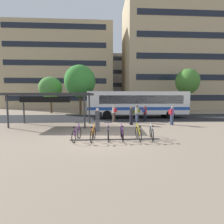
{
  "coord_description": "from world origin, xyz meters",
  "views": [
    {
      "loc": [
        0.08,
        -10.22,
        2.65
      ],
      "look_at": [
        0.89,
        4.36,
        1.25
      ],
      "focal_mm": 26.66,
      "sensor_mm": 36.0,
      "label": 1
    }
  ],
  "objects_px": {
    "city_bus": "(137,103)",
    "transit_shelter": "(51,95)",
    "parked_bicycle_orange_1": "(93,134)",
    "parked_bicycle_silver_5": "(152,133)",
    "parked_bicycle_purple_2": "(108,133)",
    "parked_bicycle_yellow_4": "(138,133)",
    "street_tree_2": "(187,82)",
    "commuter_olive_pack_5": "(137,113)",
    "parked_bicycle_purple_0": "(77,134)",
    "commuter_red_pack_2": "(172,114)",
    "commuter_black_pack_4": "(98,118)",
    "street_tree_0": "(50,88)",
    "commuter_olive_pack_3": "(132,114)",
    "commuter_navy_pack_0": "(145,112)",
    "commuter_red_pack_1": "(114,112)",
    "street_tree_1": "(80,81)",
    "parked_bicycle_purple_3": "(122,133)"
  },
  "relations": [
    {
      "from": "street_tree_2",
      "to": "street_tree_0",
      "type": "bearing_deg",
      "value": 179.38
    },
    {
      "from": "parked_bicycle_purple_3",
      "to": "parked_bicycle_silver_5",
      "type": "height_order",
      "value": "same"
    },
    {
      "from": "city_bus",
      "to": "commuter_navy_pack_0",
      "type": "bearing_deg",
      "value": 96.03
    },
    {
      "from": "commuter_red_pack_2",
      "to": "parked_bicycle_orange_1",
      "type": "bearing_deg",
      "value": -173.21
    },
    {
      "from": "commuter_red_pack_2",
      "to": "city_bus",
      "type": "bearing_deg",
      "value": 82.61
    },
    {
      "from": "commuter_red_pack_1",
      "to": "commuter_black_pack_4",
      "type": "height_order",
      "value": "commuter_black_pack_4"
    },
    {
      "from": "parked_bicycle_purple_3",
      "to": "commuter_red_pack_2",
      "type": "bearing_deg",
      "value": -45.34
    },
    {
      "from": "commuter_olive_pack_3",
      "to": "commuter_olive_pack_5",
      "type": "bearing_deg",
      "value": -135.91
    },
    {
      "from": "commuter_black_pack_4",
      "to": "commuter_olive_pack_5",
      "type": "height_order",
      "value": "commuter_black_pack_4"
    },
    {
      "from": "parked_bicycle_purple_2",
      "to": "parked_bicycle_yellow_4",
      "type": "xyz_separation_m",
      "value": [
        1.83,
        -0.05,
        0.0
      ]
    },
    {
      "from": "parked_bicycle_yellow_4",
      "to": "commuter_olive_pack_5",
      "type": "distance_m",
      "value": 6.76
    },
    {
      "from": "commuter_olive_pack_3",
      "to": "parked_bicycle_purple_2",
      "type": "bearing_deg",
      "value": 50.45
    },
    {
      "from": "transit_shelter",
      "to": "street_tree_0",
      "type": "bearing_deg",
      "value": 111.42
    },
    {
      "from": "commuter_olive_pack_3",
      "to": "street_tree_1",
      "type": "bearing_deg",
      "value": -73.17
    },
    {
      "from": "parked_bicycle_silver_5",
      "to": "transit_shelter",
      "type": "relative_size",
      "value": 0.23
    },
    {
      "from": "parked_bicycle_yellow_4",
      "to": "commuter_red_pack_2",
      "type": "bearing_deg",
      "value": -39.4
    },
    {
      "from": "city_bus",
      "to": "parked_bicycle_purple_0",
      "type": "bearing_deg",
      "value": 61.89
    },
    {
      "from": "parked_bicycle_purple_2",
      "to": "street_tree_2",
      "type": "xyz_separation_m",
      "value": [
        13.31,
        16.43,
        4.59
      ]
    },
    {
      "from": "commuter_red_pack_1",
      "to": "commuter_olive_pack_5",
      "type": "bearing_deg",
      "value": -137.71
    },
    {
      "from": "commuter_red_pack_1",
      "to": "street_tree_2",
      "type": "bearing_deg",
      "value": -87.43
    },
    {
      "from": "commuter_red_pack_2",
      "to": "street_tree_0",
      "type": "xyz_separation_m",
      "value": [
        -14.47,
        11.69,
        2.95
      ]
    },
    {
      "from": "commuter_navy_pack_0",
      "to": "commuter_olive_pack_3",
      "type": "distance_m",
      "value": 2.76
    },
    {
      "from": "parked_bicycle_silver_5",
      "to": "commuter_navy_pack_0",
      "type": "relative_size",
      "value": 1.03
    },
    {
      "from": "parked_bicycle_purple_2",
      "to": "street_tree_2",
      "type": "bearing_deg",
      "value": -37.93
    },
    {
      "from": "parked_bicycle_purple_3",
      "to": "commuter_red_pack_2",
      "type": "height_order",
      "value": "commuter_red_pack_2"
    },
    {
      "from": "city_bus",
      "to": "parked_bicycle_purple_0",
      "type": "relative_size",
      "value": 7.07
    },
    {
      "from": "commuter_red_pack_2",
      "to": "street_tree_2",
      "type": "xyz_separation_m",
      "value": [
        7.28,
        11.45,
        3.98
      ]
    },
    {
      "from": "city_bus",
      "to": "street_tree_0",
      "type": "height_order",
      "value": "street_tree_0"
    },
    {
      "from": "parked_bicycle_purple_2",
      "to": "commuter_red_pack_2",
      "type": "relative_size",
      "value": 1.0
    },
    {
      "from": "commuter_navy_pack_0",
      "to": "transit_shelter",
      "type": "bearing_deg",
      "value": 152.12
    },
    {
      "from": "commuter_red_pack_2",
      "to": "commuter_red_pack_1",
      "type": "bearing_deg",
      "value": 128.04
    },
    {
      "from": "parked_bicycle_yellow_4",
      "to": "street_tree_2",
      "type": "relative_size",
      "value": 0.25
    },
    {
      "from": "parked_bicycle_purple_0",
      "to": "commuter_black_pack_4",
      "type": "relative_size",
      "value": 0.97
    },
    {
      "from": "parked_bicycle_silver_5",
      "to": "commuter_red_pack_2",
      "type": "bearing_deg",
      "value": -25.03
    },
    {
      "from": "transit_shelter",
      "to": "commuter_black_pack_4",
      "type": "height_order",
      "value": "transit_shelter"
    },
    {
      "from": "street_tree_0",
      "to": "commuter_olive_pack_3",
      "type": "bearing_deg",
      "value": -46.76
    },
    {
      "from": "parked_bicycle_silver_5",
      "to": "commuter_olive_pack_3",
      "type": "bearing_deg",
      "value": 12.94
    },
    {
      "from": "parked_bicycle_yellow_4",
      "to": "street_tree_1",
      "type": "height_order",
      "value": "street_tree_1"
    },
    {
      "from": "street_tree_2",
      "to": "commuter_black_pack_4",
      "type": "bearing_deg",
      "value": -135.03
    },
    {
      "from": "city_bus",
      "to": "street_tree_1",
      "type": "height_order",
      "value": "street_tree_1"
    },
    {
      "from": "street_tree_0",
      "to": "commuter_red_pack_1",
      "type": "bearing_deg",
      "value": -45.85
    },
    {
      "from": "parked_bicycle_yellow_4",
      "to": "street_tree_0",
      "type": "xyz_separation_m",
      "value": [
        -10.27,
        16.71,
        3.56
      ]
    },
    {
      "from": "parked_bicycle_purple_3",
      "to": "commuter_black_pack_4",
      "type": "relative_size",
      "value": 0.98
    },
    {
      "from": "parked_bicycle_purple_2",
      "to": "commuter_red_pack_2",
      "type": "distance_m",
      "value": 7.84
    },
    {
      "from": "parked_bicycle_purple_0",
      "to": "commuter_red_pack_2",
      "type": "bearing_deg",
      "value": -47.89
    },
    {
      "from": "parked_bicycle_purple_0",
      "to": "parked_bicycle_silver_5",
      "type": "distance_m",
      "value": 4.58
    },
    {
      "from": "commuter_navy_pack_0",
      "to": "commuter_olive_pack_5",
      "type": "relative_size",
      "value": 0.96
    },
    {
      "from": "parked_bicycle_purple_0",
      "to": "parked_bicycle_purple_2",
      "type": "height_order",
      "value": "same"
    },
    {
      "from": "parked_bicycle_orange_1",
      "to": "parked_bicycle_silver_5",
      "type": "distance_m",
      "value": 3.6
    },
    {
      "from": "city_bus",
      "to": "transit_shelter",
      "type": "distance_m",
      "value": 10.23
    }
  ]
}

